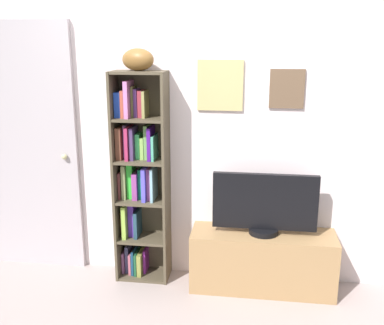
{
  "coord_description": "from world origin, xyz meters",
  "views": [
    {
      "loc": [
        0.38,
        -2.24,
        1.85
      ],
      "look_at": [
        -0.05,
        0.85,
        1.01
      ],
      "focal_mm": 41.88,
      "sensor_mm": 36.0,
      "label": 1
    }
  ],
  "objects_px": {
    "tv_stand": "(262,261)",
    "football": "(138,60)",
    "door": "(31,150)",
    "bookshelf": "(139,177)",
    "television": "(265,205)"
  },
  "relations": [
    {
      "from": "tv_stand",
      "to": "door",
      "type": "xyz_separation_m",
      "value": [
        -1.89,
        0.15,
        0.78
      ]
    },
    {
      "from": "tv_stand",
      "to": "football",
      "type": "bearing_deg",
      "value": 176.73
    },
    {
      "from": "bookshelf",
      "to": "door",
      "type": "relative_size",
      "value": 0.82
    },
    {
      "from": "television",
      "to": "door",
      "type": "height_order",
      "value": "door"
    },
    {
      "from": "football",
      "to": "door",
      "type": "bearing_deg",
      "value": 174.0
    },
    {
      "from": "bookshelf",
      "to": "football",
      "type": "xyz_separation_m",
      "value": [
        0.03,
        -0.03,
        0.89
      ]
    },
    {
      "from": "television",
      "to": "bookshelf",
      "type": "bearing_deg",
      "value": 175.26
    },
    {
      "from": "football",
      "to": "tv_stand",
      "type": "xyz_separation_m",
      "value": [
        0.95,
        -0.05,
        -1.5
      ]
    },
    {
      "from": "television",
      "to": "door",
      "type": "relative_size",
      "value": 0.38
    },
    {
      "from": "bookshelf",
      "to": "football",
      "type": "height_order",
      "value": "football"
    },
    {
      "from": "bookshelf",
      "to": "door",
      "type": "xyz_separation_m",
      "value": [
        -0.91,
        0.07,
        0.17
      ]
    },
    {
      "from": "football",
      "to": "door",
      "type": "xyz_separation_m",
      "value": [
        -0.94,
        0.1,
        -0.72
      ]
    },
    {
      "from": "door",
      "to": "tv_stand",
      "type": "bearing_deg",
      "value": -4.63
    },
    {
      "from": "tv_stand",
      "to": "door",
      "type": "distance_m",
      "value": 2.05
    },
    {
      "from": "tv_stand",
      "to": "television",
      "type": "height_order",
      "value": "television"
    }
  ]
}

